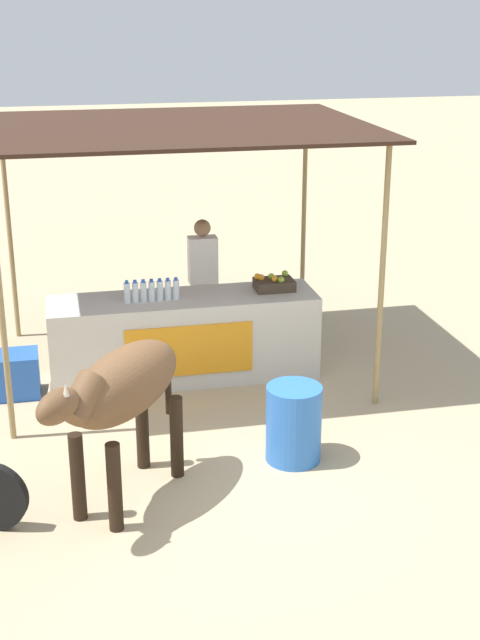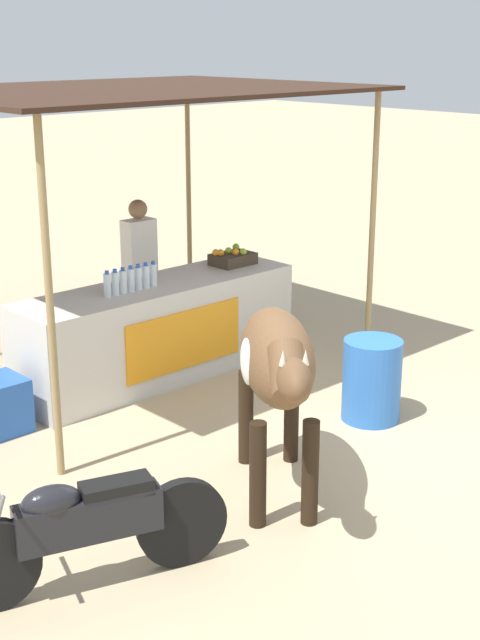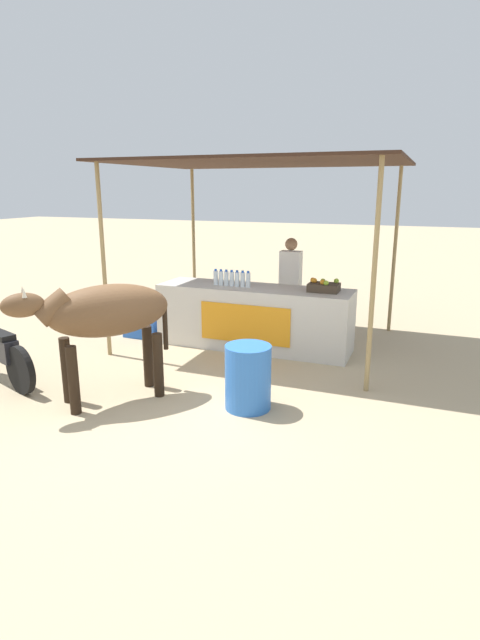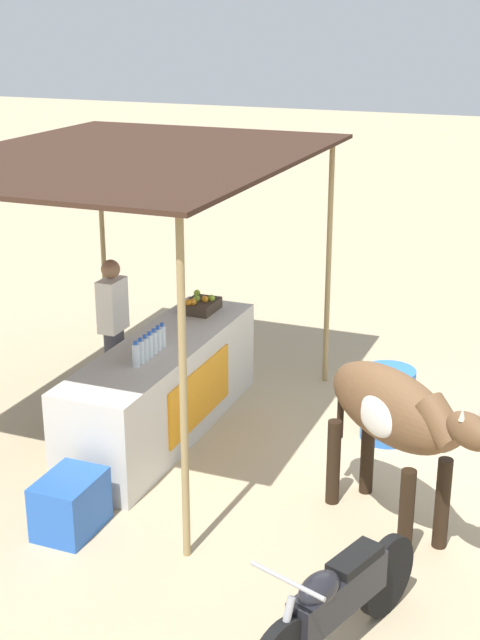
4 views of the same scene
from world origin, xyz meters
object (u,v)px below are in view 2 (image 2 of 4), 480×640
fruit_crate (232,258)px  motorcycle_parked (86,526)px  vendor_behind_counter (140,274)px  stall_counter (159,330)px  cow (277,365)px  water_barrel (372,380)px

fruit_crate → motorcycle_parked: fruit_crate is taller
vendor_behind_counter → stall_counter: bearing=-115.5°
fruit_crate → cow: size_ratio=0.27×
vendor_behind_counter → motorcycle_parked: bearing=-131.8°
stall_counter → motorcycle_parked: 3.63m
vendor_behind_counter → water_barrel: 2.95m
stall_counter → cow: bearing=-109.7°
fruit_crate → vendor_behind_counter: (-0.70, 0.70, -0.18)m
fruit_crate → water_barrel: bearing=-99.2°
cow → motorcycle_parked: size_ratio=0.95×
water_barrel → motorcycle_parked: (-3.29, -0.41, 0.06)m
motorcycle_parked → water_barrel: bearing=7.1°
water_barrel → motorcycle_parked: motorcycle_parked is taller
water_barrel → motorcycle_parked: bearing=-172.9°
fruit_crate → cow: 3.24m
motorcycle_parked → stall_counter: bearing=44.6°
stall_counter → water_barrel: stall_counter is taller
vendor_behind_counter → water_barrel: bearing=-83.2°
motorcycle_parked → cow: bearing=0.8°
fruit_crate → motorcycle_parked: bearing=-144.5°
vendor_behind_counter → cow: 3.52m
vendor_behind_counter → cow: vendor_behind_counter is taller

